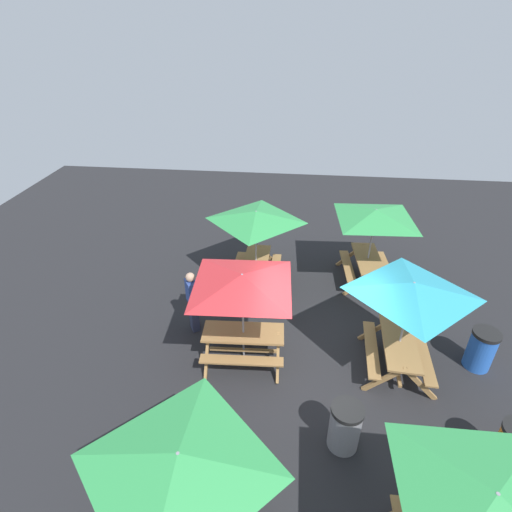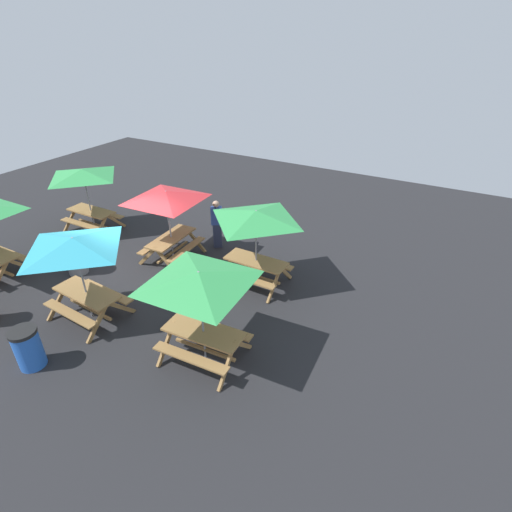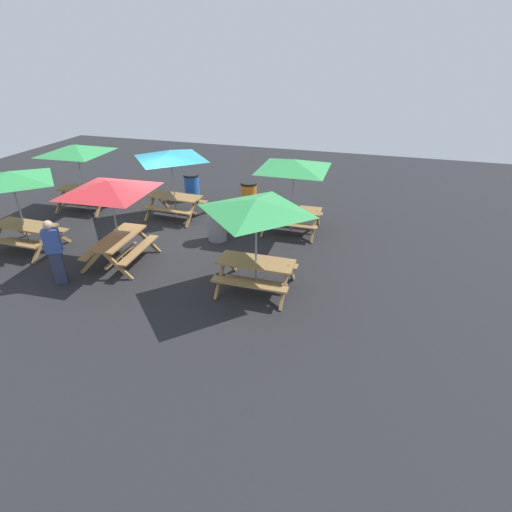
% 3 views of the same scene
% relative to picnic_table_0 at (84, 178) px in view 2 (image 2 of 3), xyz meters
% --- Properties ---
extents(ground_plane, '(25.75, 25.75, 0.00)m').
position_rel_picnic_table_0_xyz_m(ground_plane, '(-3.66, 1.86, -1.99)').
color(ground_plane, '#232326').
rests_on(ground_plane, ground).
extents(picnic_table_0, '(2.00, 2.00, 2.34)m').
position_rel_picnic_table_0_xyz_m(picnic_table_0, '(0.00, 0.00, 0.00)').
color(picnic_table_0, olive).
rests_on(picnic_table_0, ground).
extents(picnic_table_1, '(2.03, 2.03, 2.34)m').
position_rel_picnic_table_0_xyz_m(picnic_table_1, '(-6.94, 0.19, 0.00)').
color(picnic_table_1, olive).
rests_on(picnic_table_1, ground).
extents(picnic_table_2, '(2.82, 2.82, 2.34)m').
position_rel_picnic_table_0_xyz_m(picnic_table_2, '(-7.40, 3.41, 0.00)').
color(picnic_table_2, olive).
rests_on(picnic_table_2, ground).
extents(picnic_table_3, '(2.82, 2.82, 2.34)m').
position_rel_picnic_table_0_xyz_m(picnic_table_3, '(-3.89, 0.24, 0.00)').
color(picnic_table_3, olive).
rests_on(picnic_table_3, ground).
extents(picnic_table_4, '(2.12, 2.12, 2.34)m').
position_rel_picnic_table_0_xyz_m(picnic_table_4, '(-3.96, 3.63, 0.00)').
color(picnic_table_4, olive).
rests_on(picnic_table_4, ground).
extents(trash_bin_blue, '(0.59, 0.59, 0.98)m').
position_rel_picnic_table_0_xyz_m(trash_bin_blue, '(-4.19, 5.47, -1.49)').
color(trash_bin_blue, blue).
rests_on(trash_bin_blue, ground).
extents(trash_bin_gray, '(0.59, 0.59, 0.98)m').
position_rel_picnic_table_0_xyz_m(trash_bin_gray, '(-1.92, 2.33, -1.49)').
color(trash_bin_gray, gray).
rests_on(trash_bin_gray, ground).
extents(person_standing, '(0.42, 0.37, 1.67)m').
position_rel_picnic_table_0_xyz_m(person_standing, '(-4.73, -1.11, -1.10)').
color(person_standing, '#2D334C').
rests_on(person_standing, ground).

